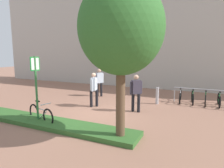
# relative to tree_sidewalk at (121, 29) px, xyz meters

# --- Properties ---
(ground_plane) EXTENTS (60.00, 60.00, 0.00)m
(ground_plane) POSITION_rel_tree_sidewalk_xyz_m (-2.02, 2.09, -3.39)
(ground_plane) COLOR #936651
(building_facade) EXTENTS (28.00, 1.20, 10.00)m
(building_facade) POSITION_rel_tree_sidewalk_xyz_m (-2.02, 9.96, 1.61)
(building_facade) COLOR #B2ADA3
(building_facade) RESTS_ON ground
(planter_strip) EXTENTS (7.00, 1.10, 0.16)m
(planter_strip) POSITION_rel_tree_sidewalk_xyz_m (-2.92, 0.07, -3.31)
(planter_strip) COLOR #336028
(planter_strip) RESTS_ON ground
(tree_sidewalk) EXTENTS (2.50, 2.50, 4.79)m
(tree_sidewalk) POSITION_rel_tree_sidewalk_xyz_m (0.00, 0.00, 0.00)
(tree_sidewalk) COLOR brown
(tree_sidewalk) RESTS_ON ground
(parking_sign_post) EXTENTS (0.12, 0.35, 2.58)m
(parking_sign_post) POSITION_rel_tree_sidewalk_xyz_m (-3.48, 0.07, -1.71)
(parking_sign_post) COLOR #2D7238
(parking_sign_post) RESTS_ON ground
(bike_at_sign) EXTENTS (1.64, 0.56, 0.86)m
(bike_at_sign) POSITION_rel_tree_sidewalk_xyz_m (-3.40, 0.14, -3.04)
(bike_at_sign) COLOR black
(bike_at_sign) RESTS_ON ground
(bike_rack_cluster) EXTENTS (3.21, 1.63, 0.83)m
(bike_rack_cluster) POSITION_rel_tree_sidewalk_xyz_m (2.42, 5.85, -3.05)
(bike_rack_cluster) COLOR #99999E
(bike_rack_cluster) RESTS_ON ground
(bollard_steel) EXTENTS (0.16, 0.16, 0.90)m
(bollard_steel) POSITION_rel_tree_sidewalk_xyz_m (0.09, 4.92, -2.94)
(bollard_steel) COLOR #ADADB2
(bollard_steel) RESTS_ON ground
(person_casual_tan) EXTENTS (0.42, 0.53, 1.72)m
(person_casual_tan) POSITION_rel_tree_sidewalk_xyz_m (-3.61, 5.32, -2.41)
(person_casual_tan) COLOR black
(person_casual_tan) RESTS_ON ground
(person_shirt_blue) EXTENTS (0.34, 0.60, 1.72)m
(person_shirt_blue) POSITION_rel_tree_sidewalk_xyz_m (-2.69, 3.05, -2.41)
(person_shirt_blue) COLOR black
(person_shirt_blue) RESTS_ON ground
(person_suited_navy) EXTENTS (0.47, 0.45, 1.72)m
(person_suited_navy) POSITION_rel_tree_sidewalk_xyz_m (-0.51, 3.10, -2.41)
(person_suited_navy) COLOR black
(person_suited_navy) RESTS_ON ground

